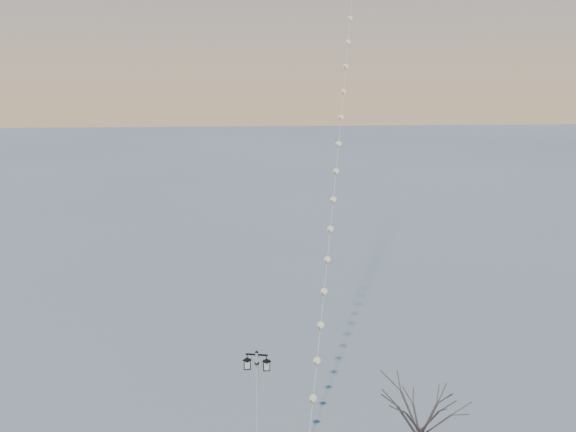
{
  "coord_description": "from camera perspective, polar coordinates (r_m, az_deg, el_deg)",
  "views": [
    {
      "loc": [
        -1.37,
        -21.72,
        16.37
      ],
      "look_at": [
        0.55,
        6.33,
        9.33
      ],
      "focal_mm": 37.09,
      "sensor_mm": 36.0,
      "label": 1
    }
  ],
  "objects": [
    {
      "name": "street_lamp",
      "position": [
        26.43,
        -2.95,
        -17.03
      ],
      "size": [
        1.24,
        0.59,
        4.93
      ],
      "rotation": [
        0.0,
        0.0,
        -0.2
      ],
      "color": "black",
      "rests_on": "ground"
    },
    {
      "name": "bare_tree",
      "position": [
        25.31,
        12.71,
        -18.01
      ],
      "size": [
        2.67,
        2.67,
        4.42
      ],
      "rotation": [
        0.0,
        0.0,
        0.3
      ],
      "color": "#40322C",
      "rests_on": "ground"
    },
    {
      "name": "kite_train",
      "position": [
        40.9,
        5.85,
        19.2
      ],
      "size": [
        8.91,
        34.33,
        40.33
      ],
      "rotation": [
        0.0,
        0.0,
        -0.4
      ],
      "color": "#38231B",
      "rests_on": "ground"
    }
  ]
}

